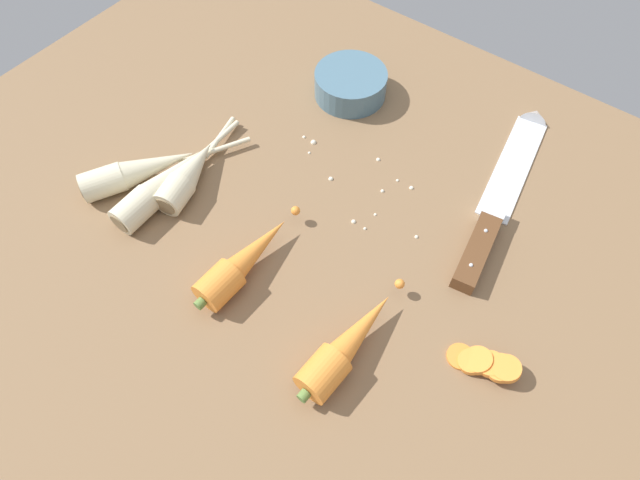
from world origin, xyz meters
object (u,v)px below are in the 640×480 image
(chefs_knife, at_px, (505,186))
(whole_carrot_second, at_px, (347,346))
(parsnip_mid_right, at_px, (139,171))
(parsnip_mid_left, at_px, (189,174))
(whole_carrot, at_px, (243,262))
(parsnip_front, at_px, (161,186))
(carrot_slice_stack, at_px, (485,363))
(prep_bowl, at_px, (351,83))

(chefs_knife, distance_m, whole_carrot_second, 0.32)
(whole_carrot_second, distance_m, parsnip_mid_right, 0.37)
(parsnip_mid_left, bearing_deg, whole_carrot, -21.84)
(parsnip_front, bearing_deg, carrot_slice_stack, 5.58)
(chefs_knife, bearing_deg, prep_bowl, 174.74)
(whole_carrot_second, xyz_separation_m, parsnip_mid_left, (-0.31, 0.07, -0.00))
(whole_carrot, height_order, prep_bowl, whole_carrot)
(whole_carrot, xyz_separation_m, parsnip_mid_right, (-0.21, 0.02, -0.00))
(parsnip_front, relative_size, parsnip_mid_left, 1.27)
(parsnip_mid_left, distance_m, carrot_slice_stack, 0.44)
(parsnip_mid_left, relative_size, prep_bowl, 1.66)
(chefs_knife, height_order, prep_bowl, prep_bowl)
(whole_carrot, height_order, whole_carrot_second, same)
(chefs_knife, xyz_separation_m, prep_bowl, (-0.28, 0.03, 0.01))
(parsnip_mid_left, bearing_deg, whole_carrot_second, -12.85)
(chefs_knife, xyz_separation_m, parsnip_mid_right, (-0.41, -0.29, 0.01))
(parsnip_mid_left, height_order, carrot_slice_stack, parsnip_mid_left)
(parsnip_mid_left, height_order, prep_bowl, same)
(prep_bowl, bearing_deg, carrot_slice_stack, -35.86)
(parsnip_front, bearing_deg, whole_carrot, -7.97)
(chefs_knife, xyz_separation_m, parsnip_mid_left, (-0.35, -0.25, 0.01))
(prep_bowl, bearing_deg, chefs_knife, -5.26)
(carrot_slice_stack, bearing_deg, whole_carrot_second, -149.02)
(chefs_knife, distance_m, parsnip_mid_left, 0.43)
(parsnip_front, xyz_separation_m, carrot_slice_stack, (0.46, 0.04, -0.01))
(whole_carrot, distance_m, parsnip_front, 0.17)
(whole_carrot_second, bearing_deg, parsnip_mid_left, 167.15)
(whole_carrot, xyz_separation_m, parsnip_front, (-0.16, 0.02, -0.00))
(parsnip_front, xyz_separation_m, parsnip_mid_left, (0.01, 0.04, 0.00))
(whole_carrot, relative_size, parsnip_mid_right, 0.83)
(whole_carrot, distance_m, parsnip_mid_left, 0.16)
(chefs_knife, distance_m, whole_carrot, 0.37)
(whole_carrot, relative_size, carrot_slice_stack, 2.29)
(carrot_slice_stack, bearing_deg, whole_carrot, -167.00)
(whole_carrot, relative_size, whole_carrot_second, 0.98)
(whole_carrot_second, xyz_separation_m, parsnip_front, (-0.33, 0.03, -0.00))
(chefs_knife, bearing_deg, parsnip_front, -141.63)
(chefs_knife, height_order, parsnip_mid_left, parsnip_mid_left)
(parsnip_front, height_order, parsnip_mid_left, same)
(whole_carrot_second, distance_m, prep_bowl, 0.42)
(parsnip_mid_left, xyz_separation_m, carrot_slice_stack, (0.44, 0.01, -0.01))
(chefs_knife, bearing_deg, whole_carrot_second, -96.45)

